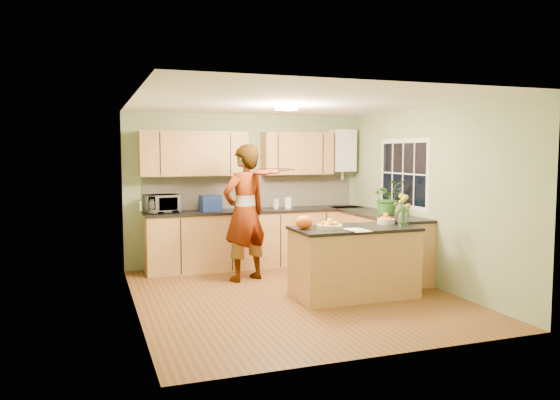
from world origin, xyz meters
name	(u,v)px	position (x,y,z in m)	size (l,w,h in m)	color
floor	(294,296)	(0.00, 0.00, 0.00)	(4.50, 4.50, 0.00)	brown
ceiling	(294,102)	(0.00, 0.00, 2.50)	(4.00, 4.50, 0.02)	white
wall_back	(246,189)	(0.00, 2.25, 1.25)	(4.00, 0.02, 2.50)	gray
wall_front	(384,221)	(0.00, -2.25, 1.25)	(4.00, 0.02, 2.50)	gray
wall_left	(134,206)	(-2.00, 0.00, 1.25)	(0.02, 4.50, 2.50)	gray
wall_right	(427,196)	(2.00, 0.00, 1.25)	(0.02, 4.50, 2.50)	gray
back_counter	(257,238)	(0.10, 1.95, 0.47)	(3.64, 0.62, 0.94)	#AA7344
right_counter	(377,243)	(1.70, 0.85, 0.47)	(0.62, 2.24, 0.94)	#AA7344
splashback	(252,192)	(0.10, 2.23, 1.20)	(3.60, 0.02, 0.52)	beige
upper_cabinets	(238,154)	(-0.18, 2.08, 1.85)	(3.20, 0.34, 0.70)	#AA7344
boiler	(342,151)	(1.70, 2.09, 1.90)	(0.40, 0.30, 0.86)	white
window_right	(403,174)	(1.99, 0.60, 1.55)	(0.01, 1.30, 1.05)	white
light_switch	(140,206)	(-1.99, -0.60, 1.30)	(0.02, 0.09, 0.09)	white
ceiling_lamp	(286,107)	(0.00, 0.30, 2.46)	(0.30, 0.30, 0.07)	#FFEABF
peninsula_island	(354,262)	(0.72, -0.29, 0.46)	(1.59, 0.81, 0.91)	#AA7344
fruit_dish	(330,225)	(0.37, -0.29, 0.96)	(0.32, 0.32, 0.11)	beige
orange_bowl	(386,219)	(1.27, -0.14, 0.97)	(0.23, 0.23, 0.14)	beige
flower_vase	(403,203)	(1.32, -0.47, 1.22)	(0.25, 0.25, 0.46)	silver
orange_bag	(304,222)	(0.05, -0.24, 1.00)	(0.23, 0.19, 0.17)	#E95B13
papers	(358,230)	(0.62, -0.59, 0.92)	(0.23, 0.31, 0.01)	white
violinist	(245,213)	(-0.36, 1.05, 0.99)	(0.72, 0.47, 1.98)	tan
violin	(262,172)	(-0.16, 0.83, 1.59)	(0.61, 0.25, 0.12)	#4E1204
microwave	(162,204)	(-1.44, 1.96, 1.08)	(0.51, 0.34, 0.28)	white
blue_box	(210,203)	(-0.67, 1.96, 1.07)	(0.32, 0.23, 0.25)	navy
kettle	(252,203)	(0.02, 1.95, 1.05)	(0.15, 0.15, 0.28)	#B2B2B7
jar_cream	(276,204)	(0.44, 1.99, 1.02)	(0.10, 0.10, 0.16)	beige
jar_white	(288,203)	(0.64, 1.95, 1.03)	(0.12, 0.12, 0.18)	white
potted_plant	(388,197)	(1.70, 0.54, 1.20)	(0.47, 0.41, 0.52)	#2E6D24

